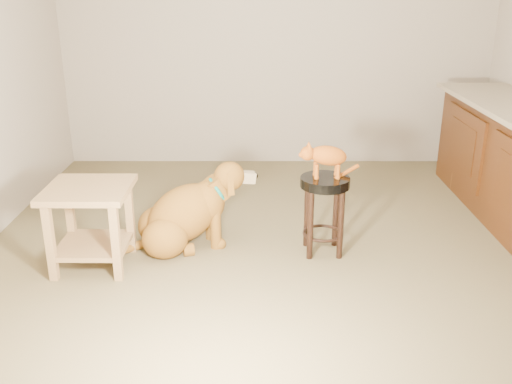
{
  "coord_description": "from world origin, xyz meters",
  "views": [
    {
      "loc": [
        -0.21,
        -4.07,
        1.87
      ],
      "look_at": [
        -0.21,
        -0.22,
        0.45
      ],
      "focal_mm": 40.0,
      "sensor_mm": 36.0,
      "label": 1
    }
  ],
  "objects_px": {
    "side_table": "(91,214)",
    "tabby_kitten": "(325,157)",
    "golden_retriever": "(185,215)",
    "padded_stool": "(324,200)",
    "wood_stool": "(472,152)"
  },
  "relations": [
    {
      "from": "side_table",
      "to": "tabby_kitten",
      "type": "relative_size",
      "value": 1.3
    },
    {
      "from": "side_table",
      "to": "golden_retriever",
      "type": "height_order",
      "value": "golden_retriever"
    },
    {
      "from": "padded_stool",
      "to": "golden_retriever",
      "type": "relative_size",
      "value": 0.56
    },
    {
      "from": "golden_retriever",
      "to": "wood_stool",
      "type": "bearing_deg",
      "value": 10.67
    },
    {
      "from": "padded_stool",
      "to": "wood_stool",
      "type": "xyz_separation_m",
      "value": [
        1.58,
        1.45,
        -0.07
      ]
    },
    {
      "from": "golden_retriever",
      "to": "tabby_kitten",
      "type": "distance_m",
      "value": 1.11
    },
    {
      "from": "wood_stool",
      "to": "golden_retriever",
      "type": "height_order",
      "value": "wood_stool"
    },
    {
      "from": "padded_stool",
      "to": "tabby_kitten",
      "type": "bearing_deg",
      "value": 176.1
    },
    {
      "from": "padded_stool",
      "to": "wood_stool",
      "type": "height_order",
      "value": "wood_stool"
    },
    {
      "from": "golden_retriever",
      "to": "tabby_kitten",
      "type": "height_order",
      "value": "tabby_kitten"
    },
    {
      "from": "wood_stool",
      "to": "side_table",
      "type": "relative_size",
      "value": 1.13
    },
    {
      "from": "padded_stool",
      "to": "wood_stool",
      "type": "bearing_deg",
      "value": 42.62
    },
    {
      "from": "wood_stool",
      "to": "golden_retriever",
      "type": "distance_m",
      "value": 2.93
    },
    {
      "from": "padded_stool",
      "to": "side_table",
      "type": "relative_size",
      "value": 0.99
    },
    {
      "from": "golden_retriever",
      "to": "tabby_kitten",
      "type": "relative_size",
      "value": 2.3
    }
  ]
}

